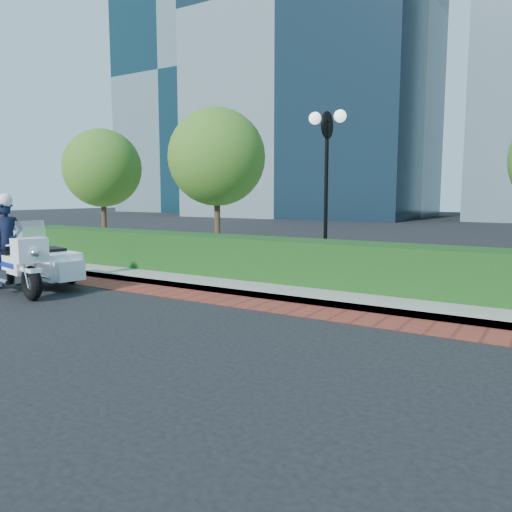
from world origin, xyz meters
The scene contains 10 objects.
ground centered at (0.00, 0.00, 0.00)m, with size 120.00×120.00×0.00m, color black.
brick_strip centered at (0.00, 1.50, 0.01)m, with size 60.00×1.00×0.01m, color maroon.
sidewalk centered at (0.00, 6.00, 0.07)m, with size 60.00×8.00×0.15m, color gray.
hedge_main centered at (0.00, 3.60, 0.65)m, with size 18.00×1.20×1.00m, color black.
lamppost centered at (1.00, 5.20, 2.96)m, with size 1.02×0.70×4.21m.
tree_a centered at (-9.00, 6.50, 3.22)m, with size 3.00×3.00×4.58m.
tree_b centered at (-3.50, 6.50, 3.43)m, with size 3.20×3.20×4.89m.
tower_left centered at (-16.00, 40.00, 20.00)m, with size 22.00×16.00×40.00m, color black.
tower_far_left centered at (-36.00, 46.00, 17.00)m, with size 16.00×14.00×34.00m, color black.
police_motorcycle centered at (-4.06, -0.07, 0.77)m, with size 2.76×2.25×2.25m.
Camera 1 is at (6.41, -6.95, 2.23)m, focal length 35.00 mm.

